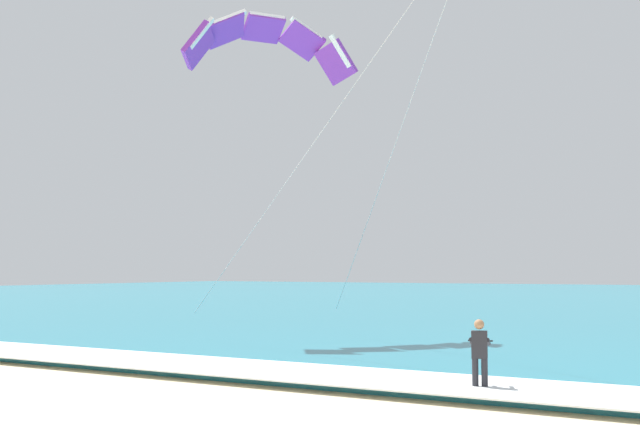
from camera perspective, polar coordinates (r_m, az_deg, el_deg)
surf_foam at (r=16.78m, az=19.30°, el=-12.83°), size 200.00×3.08×0.04m
surfboard at (r=17.17m, az=12.09°, el=-13.43°), size 0.76×1.46×0.09m
kitesurfer at (r=17.06m, az=12.05°, el=-10.38°), size 0.60×0.60×1.69m
kite_primary at (r=30.80m, az=-4.04°, el=12.97°), size 13.33×10.73×11.83m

